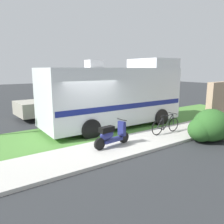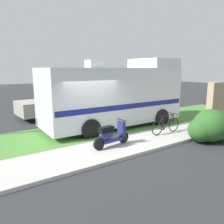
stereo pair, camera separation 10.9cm
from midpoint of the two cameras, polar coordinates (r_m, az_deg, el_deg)
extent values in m
plane|color=#2D3033|center=(9.41, -3.55, -7.52)|extent=(80.00, 80.00, 0.00)
cube|color=beige|center=(8.44, 0.71, -9.28)|extent=(24.00, 2.00, 0.12)
cube|color=#4C8438|center=(10.66, -7.74, -5.16)|extent=(24.00, 3.40, 0.08)
cube|color=silver|center=(11.40, 0.58, 4.32)|extent=(7.26, 2.65, 2.72)
cube|color=silver|center=(13.04, 10.71, 12.06)|extent=(1.84, 2.43, 0.50)
cube|color=navy|center=(11.46, 0.58, 2.29)|extent=(7.11, 2.67, 0.24)
cube|color=black|center=(13.69, 13.21, 7.15)|extent=(0.12, 2.15, 0.90)
cube|color=silver|center=(10.76, -4.28, 12.12)|extent=(0.71, 0.61, 0.36)
cylinder|color=black|center=(13.87, 5.41, 0.40)|extent=(0.90, 0.30, 0.90)
cylinder|color=black|center=(12.12, 12.63, -1.36)|extent=(0.90, 0.30, 0.90)
cylinder|color=black|center=(11.73, -10.85, -1.70)|extent=(0.90, 0.30, 0.90)
cylinder|color=black|center=(9.60, -5.19, -4.37)|extent=(0.90, 0.30, 0.90)
cylinder|color=black|center=(8.82, 3.31, -6.47)|extent=(0.45, 0.14, 0.44)
cylinder|color=black|center=(8.08, -2.95, -8.13)|extent=(0.45, 0.14, 0.44)
cube|color=navy|center=(8.43, 0.32, -7.15)|extent=(0.87, 0.36, 0.10)
cube|color=black|center=(8.13, -1.09, -4.44)|extent=(0.58, 0.31, 0.20)
ellipsoid|color=navy|center=(8.19, -1.09, -5.79)|extent=(0.63, 0.36, 0.36)
cube|color=navy|center=(8.63, 2.76, -4.22)|extent=(0.17, 0.33, 0.56)
cylinder|color=black|center=(8.55, 2.78, -1.96)|extent=(0.09, 0.50, 0.04)
sphere|color=white|center=(8.59, 2.77, -3.07)|extent=(0.12, 0.12, 0.12)
torus|color=black|center=(10.74, 15.74, -3.11)|extent=(0.65, 0.04, 0.65)
torus|color=black|center=(9.96, 11.76, -4.01)|extent=(0.65, 0.04, 0.65)
cylinder|color=black|center=(10.42, 14.46, -2.47)|extent=(0.60, 0.04, 0.67)
cylinder|color=black|center=(10.19, 13.26, -2.86)|extent=(0.10, 0.04, 0.60)
cylinder|color=black|center=(10.33, 14.42, -0.89)|extent=(0.64, 0.04, 0.09)
cylinder|color=black|center=(10.12, 12.55, -4.23)|extent=(0.42, 0.04, 0.18)
cylinder|color=black|center=(10.03, 12.49, -2.62)|extent=(0.37, 0.04, 0.47)
cylinder|color=black|center=(10.65, 15.66, -1.84)|extent=(0.12, 0.04, 0.51)
cube|color=black|center=(10.10, 13.22, -1.08)|extent=(0.20, 0.10, 0.06)
cylinder|color=black|center=(10.56, 15.59, -0.34)|extent=(0.03, 0.52, 0.03)
cube|color=#B7B29E|center=(15.34, -7.42, 3.68)|extent=(2.52, 2.20, 1.57)
cube|color=black|center=(15.29, -7.47, 5.48)|extent=(2.40, 2.21, 0.44)
cube|color=#B7B29E|center=(14.27, -16.82, 1.22)|extent=(3.06, 2.22, 0.81)
cylinder|color=black|center=(16.40, -8.54, 1.71)|extent=(0.77, 0.27, 0.76)
cylinder|color=black|center=(14.69, -4.77, 0.72)|extent=(0.77, 0.27, 0.76)
cylinder|color=black|center=(15.15, -19.34, 0.45)|extent=(0.77, 0.27, 0.76)
cylinder|color=black|center=(13.28, -16.64, -0.80)|extent=(0.77, 0.27, 0.76)
cube|color=tan|center=(11.56, 26.34, 0.96)|extent=(2.00, 0.30, 2.40)
ellipsoid|color=#2D6026|center=(10.03, 24.24, -3.12)|extent=(1.57, 1.41, 1.34)
ellipsoid|color=#2D6026|center=(9.82, 22.19, -4.19)|extent=(1.18, 1.06, 1.00)
ellipsoid|color=#2D6026|center=(10.32, 25.74, -4.00)|extent=(1.10, 0.99, 0.94)
cylinder|color=brown|center=(11.51, 21.40, -3.63)|extent=(0.08, 0.08, 0.22)
cylinder|color=brown|center=(11.48, 21.44, -2.98)|extent=(0.03, 0.03, 0.04)
cylinder|color=black|center=(11.47, 21.45, -2.85)|extent=(0.04, 0.04, 0.02)
camera|label=1|loc=(0.05, -89.68, 0.06)|focal=35.89mm
camera|label=2|loc=(0.05, 90.32, -0.06)|focal=35.89mm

